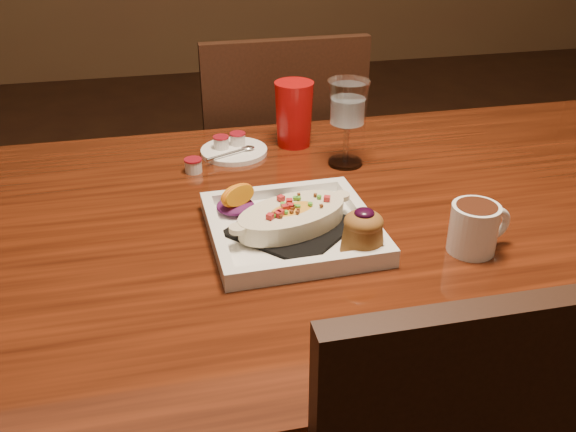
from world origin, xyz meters
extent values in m
cube|color=maroon|center=(0.00, 0.00, 0.73)|extent=(1.50, 0.90, 0.04)
cylinder|color=black|center=(-0.67, 0.37, 0.35)|extent=(0.07, 0.07, 0.71)
cylinder|color=black|center=(0.67, 0.37, 0.35)|extent=(0.07, 0.07, 0.71)
cube|color=black|center=(0.00, 0.70, 0.45)|extent=(0.42, 0.42, 0.04)
cylinder|color=black|center=(0.17, 0.87, 0.23)|extent=(0.04, 0.04, 0.45)
cylinder|color=black|center=(-0.17, 0.87, 0.23)|extent=(0.04, 0.04, 0.45)
cylinder|color=black|center=(0.17, 0.53, 0.23)|extent=(0.04, 0.04, 0.45)
cylinder|color=black|center=(-0.17, 0.53, 0.23)|extent=(0.04, 0.04, 0.45)
cube|color=black|center=(0.00, 0.51, 0.70)|extent=(0.40, 0.03, 0.46)
cube|color=white|center=(-0.11, -0.05, 0.76)|extent=(0.27, 0.27, 0.01)
cube|color=black|center=(-0.11, -0.05, 0.77)|extent=(0.23, 0.23, 0.01)
ellipsoid|color=yellow|center=(-0.11, -0.05, 0.79)|extent=(0.19, 0.14, 0.03)
ellipsoid|color=#54134E|center=(-0.19, 0.03, 0.77)|extent=(0.07, 0.07, 0.02)
cone|color=brown|center=(-0.02, -0.14, 0.79)|extent=(0.07, 0.07, 0.05)
ellipsoid|color=brown|center=(-0.02, -0.14, 0.81)|extent=(0.06, 0.06, 0.03)
ellipsoid|color=black|center=(-0.02, -0.14, 0.83)|extent=(0.03, 0.03, 0.01)
cylinder|color=white|center=(0.15, -0.16, 0.79)|extent=(0.07, 0.07, 0.08)
cylinder|color=#391A0F|center=(0.15, -0.16, 0.82)|extent=(0.06, 0.06, 0.02)
torus|color=white|center=(0.19, -0.15, 0.79)|extent=(0.06, 0.02, 0.06)
cylinder|color=silver|center=(0.05, 0.20, 0.75)|extent=(0.07, 0.07, 0.01)
cylinder|color=silver|center=(0.05, 0.20, 0.79)|extent=(0.01, 0.01, 0.08)
cone|color=silver|center=(0.05, 0.20, 0.88)|extent=(0.08, 0.08, 0.09)
cylinder|color=white|center=(-0.16, 0.30, 0.75)|extent=(0.14, 0.14, 0.01)
cylinder|color=silver|center=(-0.18, 0.31, 0.77)|extent=(0.03, 0.03, 0.02)
cylinder|color=maroon|center=(-0.18, 0.31, 0.78)|extent=(0.03, 0.03, 0.00)
cylinder|color=silver|center=(-0.15, 0.32, 0.77)|extent=(0.03, 0.03, 0.02)
cylinder|color=maroon|center=(-0.15, 0.32, 0.78)|extent=(0.03, 0.03, 0.00)
cylinder|color=silver|center=(-0.25, 0.23, 0.76)|extent=(0.03, 0.03, 0.02)
cylinder|color=maroon|center=(-0.25, 0.23, 0.78)|extent=(0.04, 0.04, 0.00)
cone|color=#BA0D0D|center=(-0.02, 0.32, 0.82)|extent=(0.08, 0.08, 0.14)
camera|label=1|loc=(-0.32, -0.93, 1.28)|focal=40.00mm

